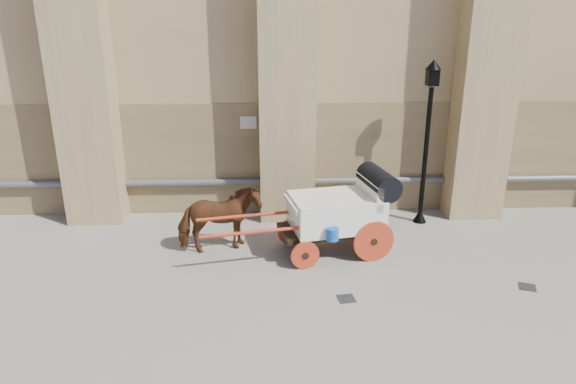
{
  "coord_description": "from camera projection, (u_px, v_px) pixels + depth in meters",
  "views": [
    {
      "loc": [
        -1.47,
        -9.27,
        5.2
      ],
      "look_at": [
        -1.06,
        1.46,
        1.44
      ],
      "focal_mm": 32.0,
      "sensor_mm": 36.0,
      "label": 1
    }
  ],
  "objects": [
    {
      "name": "horse",
      "position": [
        219.0,
        219.0,
        11.62
      ],
      "size": [
        2.0,
        1.31,
        1.56
      ],
      "primitive_type": "imported",
      "rotation": [
        0.0,
        0.0,
        1.85
      ],
      "color": "#58321B",
      "rests_on": "ground"
    },
    {
      "name": "street_lamp",
      "position": [
        427.0,
        139.0,
        12.79
      ],
      "size": [
        0.39,
        0.39,
        4.16
      ],
      "color": "black",
      "rests_on": "ground"
    },
    {
      "name": "drain_grate_near",
      "position": [
        346.0,
        299.0,
        9.86
      ],
      "size": [
        0.36,
        0.36,
        0.01
      ],
      "primitive_type": "cube",
      "rotation": [
        0.0,
        0.0,
        0.14
      ],
      "color": "black",
      "rests_on": "ground"
    },
    {
      "name": "drain_grate_far",
      "position": [
        527.0,
        287.0,
        10.27
      ],
      "size": [
        0.41,
        0.41,
        0.01
      ],
      "primitive_type": "cube",
      "rotation": [
        0.0,
        0.0,
        -0.37
      ],
      "color": "black",
      "rests_on": "ground"
    },
    {
      "name": "ground",
      "position": [
        342.0,
        281.0,
        10.51
      ],
      "size": [
        90.0,
        90.0,
        0.0
      ],
      "primitive_type": "plane",
      "color": "#6B6559",
      "rests_on": "ground"
    },
    {
      "name": "carriage",
      "position": [
        342.0,
        209.0,
        11.52
      ],
      "size": [
        4.5,
        2.0,
        1.91
      ],
      "rotation": [
        0.0,
        0.0,
        0.2
      ],
      "color": "black",
      "rests_on": "ground"
    }
  ]
}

